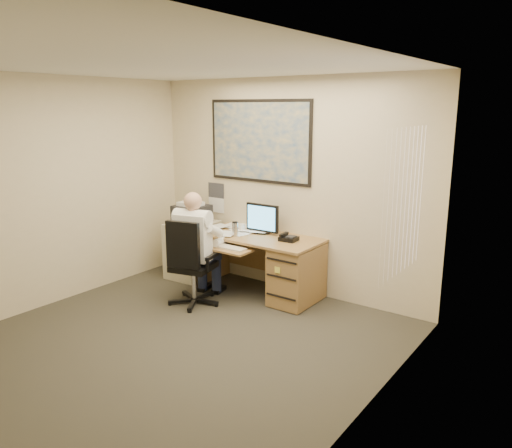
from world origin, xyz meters
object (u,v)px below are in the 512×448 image
Objects in this scene: office_chair at (190,280)px; desk at (281,263)px; filing_cabinet at (193,244)px; person at (195,249)px.

desk is at bearing 33.80° from office_chair.
person is (0.70, -0.71, 0.22)m from filing_cabinet.
desk reaches higher than filing_cabinet.
person reaches higher than office_chair.
filing_cabinet is 0.78× the size of person.
filing_cabinet is at bearing 117.51° from office_chair.
filing_cabinet is 1.06m from office_chair.
desk is 1.45m from filing_cabinet.
office_chair is (-0.76, -0.83, -0.13)m from desk.
person is (-0.75, -0.75, 0.24)m from desk.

